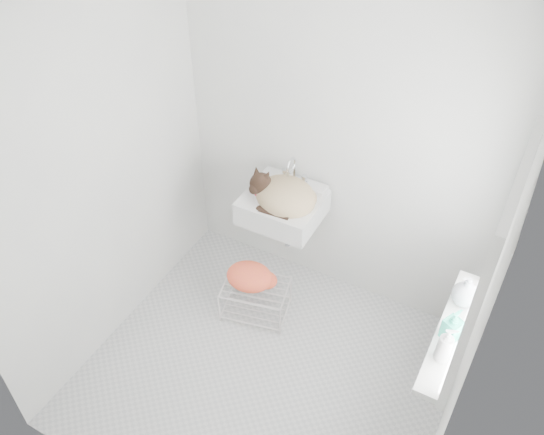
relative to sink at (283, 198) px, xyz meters
The scene contains 15 objects.
floor 1.16m from the sink, 69.76° to the right, with size 2.20×2.00×0.02m, color silver.
back_wall 0.55m from the sink, 43.62° to the left, with size 2.20×0.02×2.50m, color white.
right_wall 1.61m from the sink, 28.33° to the right, with size 0.02×2.00×2.50m, color white.
left_wall 1.18m from the sink, 138.18° to the right, with size 0.02×2.00×2.50m, color white.
window_glass 1.54m from the sink, 21.69° to the right, with size 0.01×0.80×1.00m, color white.
window_frame 1.53m from the sink, 21.91° to the right, with size 0.04×0.90×1.10m, color white.
windowsill 1.39m from the sink, 22.83° to the right, with size 0.16×0.88×0.04m, color white.
sink is the anchor object (origin of this frame).
faucet 0.23m from the sink, 90.00° to the left, with size 0.19×0.13×0.19m, color silver, non-canonical shape.
cat 0.05m from the sink, 53.47° to the right, with size 0.47×0.41×0.27m.
wire_rack 0.77m from the sink, 97.95° to the right, with size 0.44×0.31×0.26m, color silver.
towel 0.64m from the sink, 106.77° to the right, with size 0.33×0.23×0.14m, color orange.
bottle_a 1.47m from the sink, 30.34° to the right, with size 0.07×0.07×0.19m, color silver.
bottle_b 1.41m from the sink, 25.15° to the right, with size 0.08×0.09×0.19m, color teal.
bottle_c 1.32m from the sink, 14.70° to the right, with size 0.14×0.14×0.19m, color #AEB2BD.
Camera 1 is at (1.07, -1.89, 3.24)m, focal length 38.02 mm.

